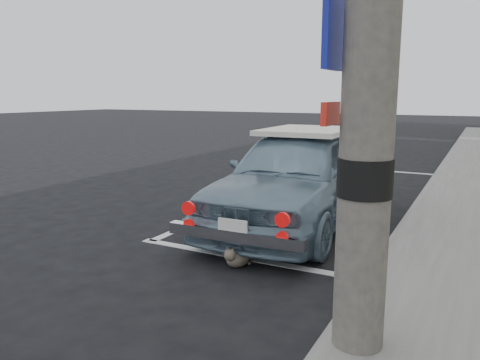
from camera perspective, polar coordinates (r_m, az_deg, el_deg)
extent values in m
plane|color=black|center=(5.95, -0.83, -7.44)|extent=(80.00, 80.00, 0.00)
cube|color=silver|center=(5.31, 1.36, -9.62)|extent=(3.00, 0.12, 0.01)
cube|color=silver|center=(11.83, 16.60, 1.11)|extent=(3.00, 0.12, 0.01)
cube|color=silver|center=(8.94, 3.29, -1.36)|extent=(0.12, 7.00, 0.01)
cylinder|color=black|center=(3.09, 14.98, 0.32)|extent=(0.36, 0.36, 0.25)
cube|color=#131D9F|center=(3.13, 11.31, 17.12)|extent=(0.04, 0.35, 0.45)
cube|color=red|center=(3.11, 10.98, 7.95)|extent=(0.04, 0.30, 0.15)
cube|color=white|center=(3.11, 10.89, 7.96)|extent=(0.02, 0.16, 0.08)
imported|color=#6F8BA0|center=(6.59, 7.01, 0.41)|extent=(1.75, 4.09, 1.38)
cube|color=white|center=(6.90, 8.23, 6.01)|extent=(1.19, 1.57, 0.07)
cube|color=silver|center=(4.89, -0.67, -6.78)|extent=(1.55, 0.17, 0.12)
cube|color=white|center=(4.82, -0.91, -5.79)|extent=(0.33, 0.03, 0.17)
cylinder|color=red|center=(5.05, -6.29, -3.44)|extent=(0.15, 0.04, 0.15)
cylinder|color=red|center=(4.59, 5.19, -4.85)|extent=(0.15, 0.04, 0.15)
cylinder|color=red|center=(5.10, -6.25, -5.41)|extent=(0.12, 0.04, 0.12)
cylinder|color=red|center=(4.64, 5.15, -7.00)|extent=(0.12, 0.04, 0.12)
ellipsoid|color=#6F6455|center=(5.08, -0.19, -9.34)|extent=(0.26, 0.36, 0.20)
sphere|color=#6F6455|center=(4.94, -1.22, -9.05)|extent=(0.13, 0.13, 0.13)
cone|color=#6F6455|center=(4.94, -1.54, -8.27)|extent=(0.04, 0.04, 0.05)
cone|color=#6F6455|center=(4.90, -0.90, -8.42)|extent=(0.04, 0.04, 0.05)
cylinder|color=#6F6455|center=(5.20, 1.37, -9.66)|extent=(0.08, 0.22, 0.03)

